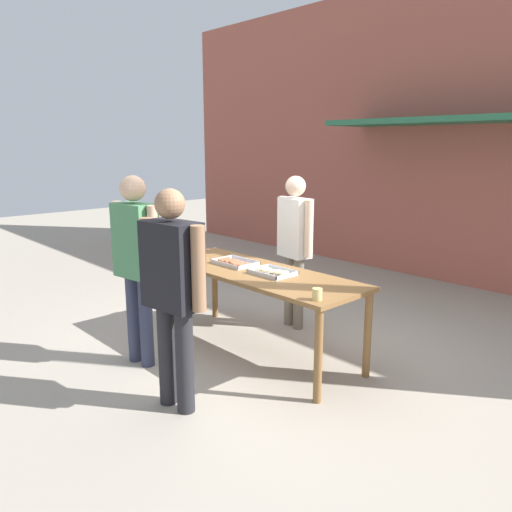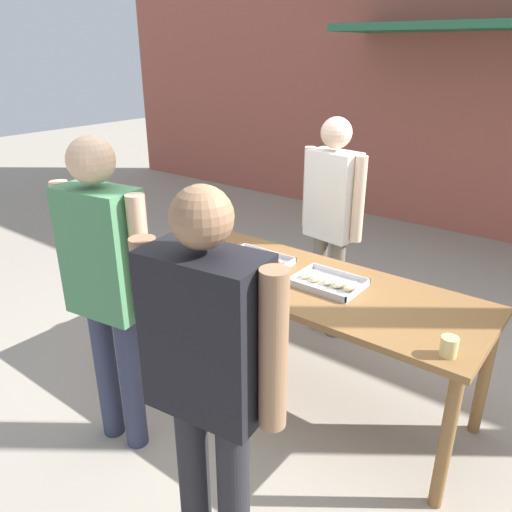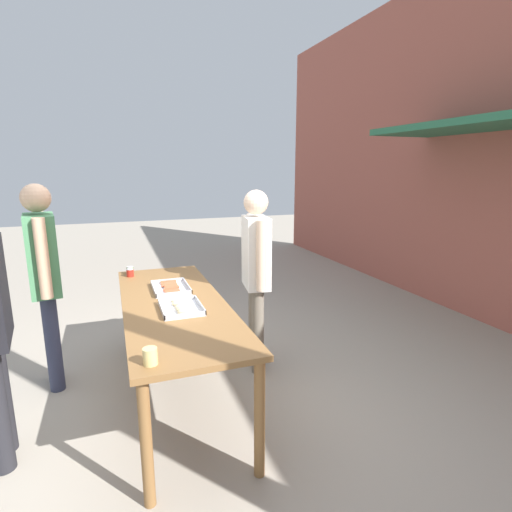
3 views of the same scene
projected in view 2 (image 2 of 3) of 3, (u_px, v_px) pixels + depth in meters
The scene contains 11 objects.
ground_plane at pixel (293, 388), 3.47m from camera, with size 24.00×24.00×0.00m, color #A39989.
building_facade_back at pixel (500, 41), 5.50m from camera, with size 12.00×1.11×4.50m.
serving_table at pixel (297, 291), 3.18m from camera, with size 2.35×0.82×0.85m.
food_tray_sausages at pixel (255, 261), 3.36m from camera, with size 0.44×0.31×0.04m.
food_tray_buns at pixel (330, 282), 3.03m from camera, with size 0.41×0.31×0.06m.
condiment_jar_mustard at pixel (151, 248), 3.50m from camera, with size 0.07×0.07×0.08m.
condiment_jar_ketchup at pixel (160, 251), 3.44m from camera, with size 0.07×0.07×0.08m.
beer_cup at pixel (449, 346), 2.33m from camera, with size 0.08×0.08×0.10m.
person_server_behind_table at pixel (332, 210), 3.78m from camera, with size 0.55×0.27×1.74m.
person_customer_holding_hotdog at pixel (106, 275), 2.63m from camera, with size 0.60×0.29×1.81m.
person_customer_with_cup at pixel (208, 365), 1.95m from camera, with size 0.68×0.32×1.77m.
Camera 2 is at (1.53, -2.41, 2.20)m, focal length 35.00 mm.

